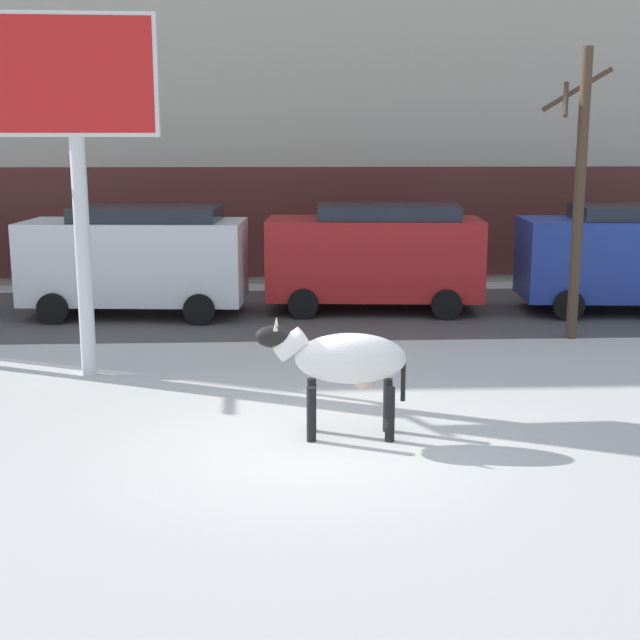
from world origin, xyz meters
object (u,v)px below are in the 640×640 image
Objects in this scene: cow_holstein at (346,360)px; billboard at (74,98)px; bare_tree_right_lot at (579,188)px; car_blue_van at (631,255)px; car_red_van at (375,254)px; car_white_van at (136,258)px.

cow_holstein is 6.00m from billboard.
billboard reaches higher than bare_tree_right_lot.
car_red_van is at bearing 175.57° from car_blue_van.
cow_holstein is 0.36× the size of bare_tree_right_lot.
car_blue_van is (10.66, 4.67, -3.07)m from billboard.
billboard reaches higher than cow_holstein.
billboard is at bearing 140.87° from cow_holstein.
car_red_van is at bearing 2.95° from car_white_van.
car_red_van is 0.89× the size of bare_tree_right_lot.
billboard is at bearing -90.66° from car_white_van.
billboard reaches higher than car_red_van.
billboard is at bearing -156.35° from car_blue_van.
billboard reaches higher than car_white_van.
car_white_van is 1.00× the size of car_blue_van.
billboard is 1.04× the size of bare_tree_right_lot.
car_red_van and car_blue_van have the same top height.
car_white_van reaches higher than cow_holstein.
car_blue_van is (10.60, -0.16, 0.00)m from car_white_van.
bare_tree_right_lot reaches higher than car_red_van.
bare_tree_right_lot is (3.43, -2.85, 1.57)m from car_red_van.
car_blue_van is 0.89× the size of bare_tree_right_lot.
car_white_van is 9.05m from bare_tree_right_lot.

